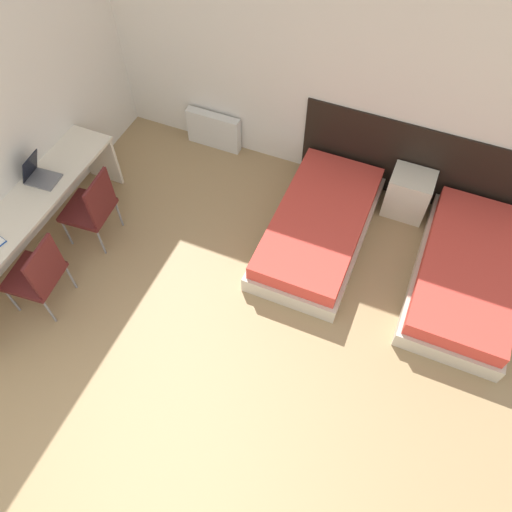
# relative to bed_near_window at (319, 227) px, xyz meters

# --- Properties ---
(ground_plane) EXTENTS (20.00, 20.00, 0.00)m
(ground_plane) POSITION_rel_bed_near_window_xyz_m (-0.38, -3.18, -0.19)
(ground_plane) COLOR #9E7F56
(wall_back) EXTENTS (6.11, 0.05, 2.70)m
(wall_back) POSITION_rel_bed_near_window_xyz_m (-0.38, 1.05, 1.16)
(wall_back) COLOR silver
(wall_back) RESTS_ON ground_plane
(headboard_panel) EXTENTS (2.69, 0.03, 1.01)m
(headboard_panel) POSITION_rel_bed_near_window_xyz_m (0.80, 1.01, 0.32)
(headboard_panel) COLOR black
(headboard_panel) RESTS_ON ground_plane
(bed_near_window) EXTENTS (1.00, 1.95, 0.39)m
(bed_near_window) POSITION_rel_bed_near_window_xyz_m (0.00, 0.00, 0.00)
(bed_near_window) COLOR beige
(bed_near_window) RESTS_ON ground_plane
(bed_near_door) EXTENTS (1.00, 1.95, 0.39)m
(bed_near_door) POSITION_rel_bed_near_window_xyz_m (1.59, 0.00, 0.00)
(bed_near_door) COLOR beige
(bed_near_door) RESTS_ON ground_plane
(nightstand) EXTENTS (0.47, 0.39, 0.54)m
(nightstand) POSITION_rel_bed_near_window_xyz_m (0.80, 0.78, 0.08)
(nightstand) COLOR beige
(nightstand) RESTS_ON ground_plane
(radiator) EXTENTS (0.70, 0.12, 0.48)m
(radiator) POSITION_rel_bed_near_window_xyz_m (-1.72, 0.93, 0.05)
(radiator) COLOR silver
(radiator) RESTS_ON ground_plane
(desk) EXTENTS (0.51, 2.54, 0.73)m
(desk) POSITION_rel_bed_near_window_xyz_m (-2.68, -1.38, 0.40)
(desk) COLOR beige
(desk) RESTS_ON ground_plane
(chair_near_laptop) EXTENTS (0.51, 0.51, 0.92)m
(chair_near_laptop) POSITION_rel_bed_near_window_xyz_m (-2.22, -0.92, 0.31)
(chair_near_laptop) COLOR #511919
(chair_near_laptop) RESTS_ON ground_plane
(chair_near_notebook) EXTENTS (0.52, 0.52, 0.92)m
(chair_near_notebook) POSITION_rel_bed_near_window_xyz_m (-2.22, -1.83, 0.31)
(chair_near_notebook) COLOR #511919
(chair_near_notebook) RESTS_ON ground_plane
(laptop) EXTENTS (0.34, 0.27, 0.31)m
(laptop) POSITION_rel_bed_near_window_xyz_m (-2.75, -0.95, 0.61)
(laptop) COLOR slate
(laptop) RESTS_ON desk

